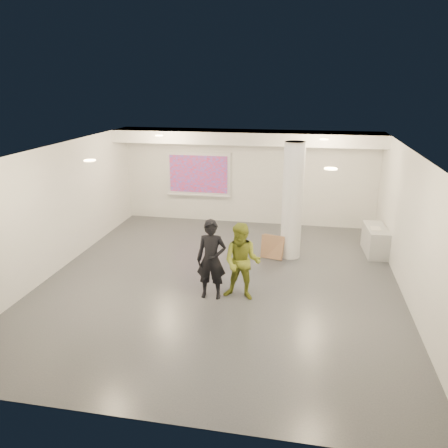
% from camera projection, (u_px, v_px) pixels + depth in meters
% --- Properties ---
extents(floor, '(8.00, 9.00, 0.01)m').
position_uv_depth(floor, '(221.00, 281.00, 10.10)').
color(floor, '#383B40').
rests_on(floor, ground).
extents(ceiling, '(8.00, 9.00, 0.01)m').
position_uv_depth(ceiling, '(220.00, 151.00, 9.16)').
color(ceiling, white).
rests_on(ceiling, floor).
extents(wall_back, '(8.00, 0.01, 3.00)m').
position_uv_depth(wall_back, '(248.00, 177.00, 13.83)').
color(wall_back, silver).
rests_on(wall_back, floor).
extents(wall_front, '(8.00, 0.01, 3.00)m').
position_uv_depth(wall_front, '(151.00, 325.00, 5.43)').
color(wall_front, silver).
rests_on(wall_front, floor).
extents(wall_left, '(0.01, 9.00, 3.00)m').
position_uv_depth(wall_left, '(55.00, 209.00, 10.34)').
color(wall_left, silver).
rests_on(wall_left, floor).
extents(wall_right, '(0.01, 9.00, 3.00)m').
position_uv_depth(wall_right, '(412.00, 230.00, 8.93)').
color(wall_right, silver).
rests_on(wall_right, floor).
extents(soffit_band, '(8.00, 1.10, 0.36)m').
position_uv_depth(soffit_band, '(246.00, 137.00, 12.91)').
color(soffit_band, white).
rests_on(soffit_band, ceiling).
extents(downlight_nw, '(0.22, 0.22, 0.02)m').
position_uv_depth(downlight_nw, '(159.00, 136.00, 11.89)').
color(downlight_nw, '#F5D493').
rests_on(downlight_nw, ceiling).
extents(downlight_ne, '(0.22, 0.22, 0.02)m').
position_uv_depth(downlight_ne, '(324.00, 139.00, 11.12)').
color(downlight_ne, '#F5D493').
rests_on(downlight_ne, ceiling).
extents(downlight_sw, '(0.22, 0.22, 0.02)m').
position_uv_depth(downlight_sw, '(90.00, 160.00, 8.16)').
color(downlight_sw, '#F5D493').
rests_on(downlight_sw, ceiling).
extents(downlight_se, '(0.22, 0.22, 0.02)m').
position_uv_depth(downlight_se, '(331.00, 169.00, 7.38)').
color(downlight_se, '#F5D493').
rests_on(downlight_se, ceiling).
extents(column, '(0.52, 0.52, 3.00)m').
position_uv_depth(column, '(292.00, 201.00, 11.05)').
color(column, white).
rests_on(column, floor).
extents(projection_screen, '(2.10, 0.13, 1.42)m').
position_uv_depth(projection_screen, '(199.00, 175.00, 14.06)').
color(projection_screen, silver).
rests_on(projection_screen, wall_back).
extents(credenza, '(0.59, 1.27, 0.72)m').
position_uv_depth(credenza, '(375.00, 240.00, 11.61)').
color(credenza, '#9FA2A4').
rests_on(credenza, floor).
extents(papers_stack, '(0.27, 0.34, 0.02)m').
position_uv_depth(papers_stack, '(376.00, 228.00, 11.39)').
color(papers_stack, silver).
rests_on(papers_stack, credenza).
extents(cardboard_back, '(0.57, 0.23, 0.61)m').
position_uv_depth(cardboard_back, '(272.00, 247.00, 11.30)').
color(cardboard_back, '#8C6445').
rests_on(cardboard_back, floor).
extents(cardboard_front, '(0.61, 0.38, 0.61)m').
position_uv_depth(cardboard_front, '(273.00, 247.00, 11.30)').
color(cardboard_front, '#8C6445').
rests_on(cardboard_front, floor).
extents(woman, '(0.64, 0.44, 1.71)m').
position_uv_depth(woman, '(211.00, 260.00, 9.08)').
color(woman, black).
rests_on(woman, floor).
extents(man, '(0.86, 0.70, 1.66)m').
position_uv_depth(man, '(242.00, 262.00, 9.03)').
color(man, olive).
rests_on(man, floor).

